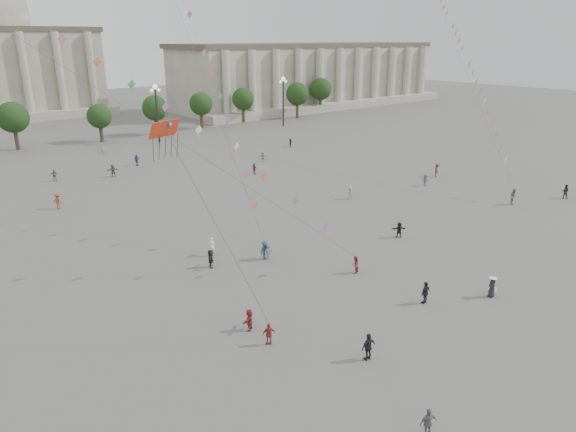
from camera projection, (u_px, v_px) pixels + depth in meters
ground at (409, 316)px, 36.51m from camera, size 360.00×360.00×0.00m
hall_east at (312, 75)px, 147.17m from camera, size 84.00×26.22×17.20m
tree_row at (60, 116)px, 91.61m from camera, size 137.12×5.12×8.00m
lamp_post_mid_east at (156, 103)px, 94.13m from camera, size 2.00×0.90×10.65m
lamp_post_far_east at (283, 92)px, 112.11m from camera, size 2.00×0.90×10.65m
person_crowd_0 at (137, 160)px, 78.76m from camera, size 1.12×0.65×1.79m
person_crowd_3 at (399, 230)px, 50.58m from camera, size 1.48×1.18×1.57m
person_crowd_4 at (102, 148)px, 87.88m from camera, size 1.52×0.96×1.57m
person_crowd_6 at (268, 251)px, 45.49m from camera, size 1.14×0.84×1.58m
person_crowd_7 at (263, 157)px, 81.55m from camera, size 1.51×1.08×1.57m
person_crowd_8 at (437, 170)px, 72.46m from camera, size 1.35×1.43×1.94m
person_crowd_9 at (290, 143)px, 92.41m from camera, size 1.29×1.29×1.50m
person_crowd_12 at (113, 171)px, 72.48m from camera, size 1.78×0.92×1.83m
person_crowd_13 at (212, 246)px, 46.23m from camera, size 0.78×0.67×1.81m
person_crowd_14 at (425, 180)px, 68.08m from camera, size 1.11×0.78×1.57m
person_crowd_15 at (565, 191)px, 62.83m from camera, size 0.95×1.04×1.74m
person_crowd_16 at (54, 175)px, 70.28m from camera, size 1.04×0.58×1.67m
person_crowd_17 at (58, 201)px, 59.05m from camera, size 1.24×1.37×1.84m
person_crowd_18 at (254, 169)px, 74.00m from camera, size 0.49×0.98×1.61m
person_crowd_19 at (211, 259)px, 43.95m from camera, size 1.13×1.55×1.62m
person_crowd_21 at (350, 193)px, 62.58m from camera, size 0.94×1.16×1.57m
tourist_0 at (269, 334)px, 32.85m from camera, size 0.96×0.72×1.52m
tourist_1 at (368, 347)px, 31.26m from camera, size 1.08×0.51×1.80m
tourist_2 at (249, 320)px, 34.50m from camera, size 1.44×1.18×1.54m
tourist_3 at (428, 422)px, 25.27m from camera, size 1.01×0.70×1.59m
tourist_4 at (425, 293)px, 37.96m from camera, size 1.05×0.50×1.74m
kite_flyer_0 at (355, 265)px, 42.87m from camera, size 0.89×0.80×1.51m
kite_flyer_1 at (265, 250)px, 45.56m from camera, size 1.25×0.89×1.74m
kite_flyer_2 at (514, 197)px, 60.55m from camera, size 1.17×1.11×1.90m
hat_person at (492, 287)px, 38.92m from camera, size 0.80×0.60×1.69m
dragon_kite at (166, 141)px, 30.75m from camera, size 2.88×3.31×13.62m
kite_train_east at (459, 43)px, 76.10m from camera, size 25.35×33.95×52.39m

